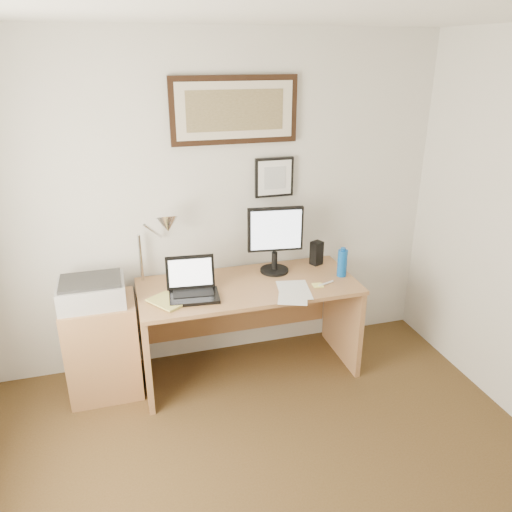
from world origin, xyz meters
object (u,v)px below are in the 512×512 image
object	(u,v)px
desk	(246,307)
laptop	(193,288)
book	(157,306)
side_cabinet	(103,348)
printer	(92,292)
water_bottle	(342,263)
lcd_monitor	(275,237)

from	to	relation	value
desk	laptop	xyz separation A→B (m)	(-0.42, -0.15, 0.29)
book	side_cabinet	bearing A→B (deg)	149.50
printer	desk	bearing A→B (deg)	2.02
water_bottle	desk	bearing A→B (deg)	169.62
water_bottle	lcd_monitor	world-z (taller)	lcd_monitor
laptop	book	bearing A→B (deg)	-155.69
desk	water_bottle	bearing A→B (deg)	-10.38
book	desk	bearing A→B (deg)	21.26
side_cabinet	laptop	xyz separation A→B (m)	(0.65, -0.11, 0.44)
printer	laptop	bearing A→B (deg)	-9.07
side_cabinet	lcd_monitor	world-z (taller)	lcd_monitor
book	laptop	bearing A→B (deg)	24.31
book	desk	xyz separation A→B (m)	(0.68, 0.26, -0.24)
water_bottle	side_cabinet	bearing A→B (deg)	176.90
side_cabinet	printer	distance (m)	0.45
desk	book	bearing A→B (deg)	-158.74
side_cabinet	lcd_monitor	distance (m)	1.49
water_bottle	laptop	distance (m)	1.14
laptop	desk	bearing A→B (deg)	19.28
water_bottle	laptop	size ratio (longest dim) A/B	0.57
lcd_monitor	printer	size ratio (longest dim) A/B	1.18
book	laptop	world-z (taller)	laptop
water_bottle	laptop	bearing A→B (deg)	-179.29
desk	printer	size ratio (longest dim) A/B	3.64
side_cabinet	book	world-z (taller)	book
water_bottle	book	xyz separation A→B (m)	(-1.40, -0.13, -0.09)
book	printer	xyz separation A→B (m)	(-0.41, 0.23, 0.06)
water_bottle	lcd_monitor	distance (m)	0.54
laptop	printer	world-z (taller)	laptop
side_cabinet	laptop	size ratio (longest dim) A/B	2.02
water_bottle	book	bearing A→B (deg)	-174.61
side_cabinet	book	bearing A→B (deg)	-30.50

